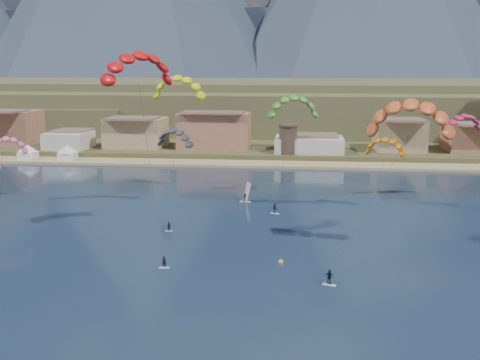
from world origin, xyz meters
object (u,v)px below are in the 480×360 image
Objects in this scene: watchtower at (288,139)px; windsurfer at (246,196)px; kitesurfer_red at (138,63)px; buoy at (281,262)px; kitesurfer_green at (293,104)px; kitesurfer_orange at (410,112)px; kitesurfer_yellow at (178,84)px.

windsurfer is at bearing -97.38° from watchtower.
buoy is at bearing -19.56° from kitesurfer_red.
buoy is at bearing -90.92° from kitesurfer_green.
kitesurfer_red reaches higher than watchtower.
kitesurfer_red is 39.43m from kitesurfer_orange.
kitesurfer_red reaches higher than kitesurfer_orange.
buoy is at bearing -162.69° from kitesurfer_orange.
kitesurfer_yellow reaches higher than kitesurfer_orange.
kitesurfer_green is at bearing 55.35° from kitesurfer_red.
kitesurfer_green is at bearing 33.09° from kitesurfer_yellow.
kitesurfer_orange is at bearing -29.82° from kitesurfer_yellow.
buoy is at bearing -89.02° from watchtower.
kitesurfer_red is 7.74× the size of windsurfer.
kitesurfer_orange is at bearing -3.35° from kitesurfer_red.
windsurfer reaches higher than buoy.
watchtower is at bearing 82.62° from windsurfer.
watchtower is 87.15m from kitesurfer_red.
windsurfer is (-25.72, 31.02, -19.18)m from kitesurfer_orange.
windsurfer is at bearing 103.09° from buoy.
kitesurfer_yellow is 1.16× the size of kitesurfer_green.
watchtower is 2.17× the size of windsurfer.
watchtower is 51.88m from kitesurfer_green.
buoy is (-17.26, -5.38, -20.32)m from kitesurfer_orange.
buoy is (8.46, -36.40, -1.13)m from windsurfer.
watchtower is 0.28× the size of kitesurfer_red.
buoy is at bearing -53.49° from kitesurfer_yellow.
kitesurfer_yellow reaches higher than kitesurfer_green.
kitesurfer_yellow is 24.56m from kitesurfer_green.
kitesurfer_green is 20.60m from windsurfer.
kitesurfer_red is at bearing 160.44° from buoy.
kitesurfer_yellow is 37.45× the size of buoy.
windsurfer is 5.49× the size of buoy.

